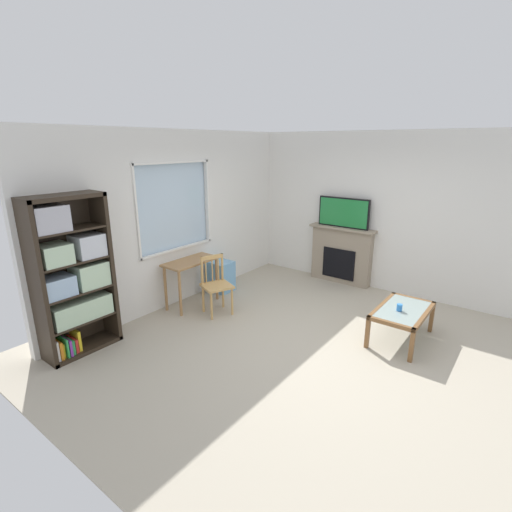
{
  "coord_description": "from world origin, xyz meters",
  "views": [
    {
      "loc": [
        -4.01,
        -2.23,
        2.54
      ],
      "look_at": [
        -0.17,
        0.69,
        1.09
      ],
      "focal_mm": 26.41,
      "sensor_mm": 36.0,
      "label": 1
    }
  ],
  "objects_px": {
    "tv": "(344,213)",
    "sippy_cup": "(399,307)",
    "bookshelf": "(72,276)",
    "plastic_drawer_unit": "(221,276)",
    "wooden_chair": "(216,284)",
    "coffee_table": "(402,313)",
    "desk_under_window": "(191,269)",
    "fireplace": "(341,255)"
  },
  "relations": [
    {
      "from": "sippy_cup",
      "to": "fireplace",
      "type": "bearing_deg",
      "value": 44.1
    },
    {
      "from": "fireplace",
      "to": "bookshelf",
      "type": "bearing_deg",
      "value": 160.04
    },
    {
      "from": "desk_under_window",
      "to": "tv",
      "type": "height_order",
      "value": "tv"
    },
    {
      "from": "bookshelf",
      "to": "tv",
      "type": "relative_size",
      "value": 2.06
    },
    {
      "from": "sippy_cup",
      "to": "desk_under_window",
      "type": "bearing_deg",
      "value": 104.84
    },
    {
      "from": "plastic_drawer_unit",
      "to": "coffee_table",
      "type": "bearing_deg",
      "value": -87.22
    },
    {
      "from": "wooden_chair",
      "to": "desk_under_window",
      "type": "bearing_deg",
      "value": 91.88
    },
    {
      "from": "fireplace",
      "to": "coffee_table",
      "type": "distance_m",
      "value": 2.24
    },
    {
      "from": "wooden_chair",
      "to": "tv",
      "type": "relative_size",
      "value": 0.94
    },
    {
      "from": "desk_under_window",
      "to": "fireplace",
      "type": "height_order",
      "value": "fireplace"
    },
    {
      "from": "tv",
      "to": "fireplace",
      "type": "bearing_deg",
      "value": -0.0
    },
    {
      "from": "plastic_drawer_unit",
      "to": "fireplace",
      "type": "relative_size",
      "value": 0.44
    },
    {
      "from": "plastic_drawer_unit",
      "to": "tv",
      "type": "xyz_separation_m",
      "value": [
        1.69,
        -1.5,
        1.06
      ]
    },
    {
      "from": "plastic_drawer_unit",
      "to": "coffee_table",
      "type": "height_order",
      "value": "plastic_drawer_unit"
    },
    {
      "from": "tv",
      "to": "coffee_table",
      "type": "bearing_deg",
      "value": -133.6
    },
    {
      "from": "plastic_drawer_unit",
      "to": "fireplace",
      "type": "height_order",
      "value": "fireplace"
    },
    {
      "from": "bookshelf",
      "to": "sippy_cup",
      "type": "distance_m",
      "value": 4.14
    },
    {
      "from": "desk_under_window",
      "to": "wooden_chair",
      "type": "relative_size",
      "value": 1.01
    },
    {
      "from": "wooden_chair",
      "to": "bookshelf",
      "type": "bearing_deg",
      "value": 161.45
    },
    {
      "from": "tv",
      "to": "wooden_chair",
      "type": "bearing_deg",
      "value": 158.84
    },
    {
      "from": "wooden_chair",
      "to": "sippy_cup",
      "type": "relative_size",
      "value": 10.0
    },
    {
      "from": "fireplace",
      "to": "coffee_table",
      "type": "bearing_deg",
      "value": -133.94
    },
    {
      "from": "plastic_drawer_unit",
      "to": "coffee_table",
      "type": "relative_size",
      "value": 0.54
    },
    {
      "from": "desk_under_window",
      "to": "tv",
      "type": "xyz_separation_m",
      "value": [
        2.43,
        -1.45,
        0.72
      ]
    },
    {
      "from": "bookshelf",
      "to": "fireplace",
      "type": "height_order",
      "value": "bookshelf"
    },
    {
      "from": "bookshelf",
      "to": "coffee_table",
      "type": "xyz_separation_m",
      "value": [
        2.73,
        -3.17,
        -0.62
      ]
    },
    {
      "from": "tv",
      "to": "desk_under_window",
      "type": "bearing_deg",
      "value": 149.14
    },
    {
      "from": "plastic_drawer_unit",
      "to": "tv",
      "type": "height_order",
      "value": "tv"
    },
    {
      "from": "wooden_chair",
      "to": "plastic_drawer_unit",
      "type": "height_order",
      "value": "wooden_chair"
    },
    {
      "from": "sippy_cup",
      "to": "bookshelf",
      "type": "bearing_deg",
      "value": 130.08
    },
    {
      "from": "tv",
      "to": "sippy_cup",
      "type": "distance_m",
      "value": 2.42
    },
    {
      "from": "desk_under_window",
      "to": "sippy_cup",
      "type": "height_order",
      "value": "desk_under_window"
    },
    {
      "from": "plastic_drawer_unit",
      "to": "sippy_cup",
      "type": "relative_size",
      "value": 6.03
    },
    {
      "from": "plastic_drawer_unit",
      "to": "sippy_cup",
      "type": "height_order",
      "value": "plastic_drawer_unit"
    },
    {
      "from": "plastic_drawer_unit",
      "to": "coffee_table",
      "type": "distance_m",
      "value": 3.12
    },
    {
      "from": "tv",
      "to": "sippy_cup",
      "type": "relative_size",
      "value": 10.68
    },
    {
      "from": "bookshelf",
      "to": "coffee_table",
      "type": "bearing_deg",
      "value": -49.21
    },
    {
      "from": "bookshelf",
      "to": "coffee_table",
      "type": "distance_m",
      "value": 4.23
    },
    {
      "from": "tv",
      "to": "sippy_cup",
      "type": "height_order",
      "value": "tv"
    },
    {
      "from": "fireplace",
      "to": "coffee_table",
      "type": "xyz_separation_m",
      "value": [
        -1.55,
        -1.61,
        -0.16
      ]
    },
    {
      "from": "wooden_chair",
      "to": "fireplace",
      "type": "xyz_separation_m",
      "value": [
        2.43,
        -0.93,
        0.07
      ]
    },
    {
      "from": "coffee_table",
      "to": "plastic_drawer_unit",
      "type": "bearing_deg",
      "value": 92.78
    }
  ]
}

